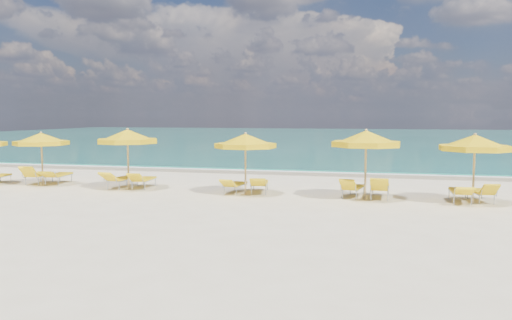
# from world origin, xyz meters

# --- Properties ---
(ground_plane) EXTENTS (120.00, 120.00, 0.00)m
(ground_plane) POSITION_xyz_m (0.00, 0.00, 0.00)
(ground_plane) COLOR beige
(ocean) EXTENTS (120.00, 80.00, 0.30)m
(ocean) POSITION_xyz_m (0.00, 48.00, 0.00)
(ocean) COLOR #126A5A
(ocean) RESTS_ON ground
(wet_sand_band) EXTENTS (120.00, 2.60, 0.01)m
(wet_sand_band) POSITION_xyz_m (0.00, 7.40, 0.00)
(wet_sand_band) COLOR tan
(wet_sand_band) RESTS_ON ground
(foam_line) EXTENTS (120.00, 1.20, 0.03)m
(foam_line) POSITION_xyz_m (0.00, 8.20, 0.00)
(foam_line) COLOR white
(foam_line) RESTS_ON ground
(whitecap_near) EXTENTS (14.00, 0.36, 0.05)m
(whitecap_near) POSITION_xyz_m (-6.00, 17.00, 0.00)
(whitecap_near) COLOR white
(whitecap_near) RESTS_ON ground
(whitecap_far) EXTENTS (18.00, 0.30, 0.05)m
(whitecap_far) POSITION_xyz_m (8.00, 24.00, 0.00)
(whitecap_far) COLOR white
(whitecap_far) RESTS_ON ground
(umbrella_2) EXTENTS (2.82, 2.82, 2.39)m
(umbrella_2) POSITION_xyz_m (-9.39, 0.04, 2.04)
(umbrella_2) COLOR tan
(umbrella_2) RESTS_ON ground
(umbrella_3) EXTENTS (2.76, 2.76, 2.58)m
(umbrella_3) POSITION_xyz_m (-5.11, -0.15, 2.20)
(umbrella_3) COLOR tan
(umbrella_3) RESTS_ON ground
(umbrella_4) EXTENTS (2.99, 2.99, 2.45)m
(umbrella_4) POSITION_xyz_m (0.02, -0.36, 2.09)
(umbrella_4) COLOR tan
(umbrella_4) RESTS_ON ground
(umbrella_5) EXTENTS (3.27, 3.27, 2.61)m
(umbrella_5) POSITION_xyz_m (4.61, -0.43, 2.23)
(umbrella_5) COLOR tan
(umbrella_5) RESTS_ON ground
(umbrella_6) EXTENTS (3.22, 3.22, 2.50)m
(umbrella_6) POSITION_xyz_m (8.32, -0.39, 2.13)
(umbrella_6) COLOR tan
(umbrella_6) RESTS_ON ground
(lounger_2_left) EXTENTS (0.96, 2.02, 0.92)m
(lounger_2_left) POSITION_xyz_m (-9.92, 0.47, 0.25)
(lounger_2_left) COLOR #A5A8AD
(lounger_2_left) RESTS_ON ground
(lounger_2_right) EXTENTS (0.92, 2.10, 0.73)m
(lounger_2_right) POSITION_xyz_m (-9.02, 0.63, 0.24)
(lounger_2_right) COLOR #A5A8AD
(lounger_2_right) RESTS_ON ground
(lounger_3_left) EXTENTS (0.94, 2.07, 0.82)m
(lounger_3_left) POSITION_xyz_m (-5.56, 0.14, 0.24)
(lounger_3_left) COLOR #A5A8AD
(lounger_3_left) RESTS_ON ground
(lounger_3_right) EXTENTS (0.72, 1.88, 0.77)m
(lounger_3_right) POSITION_xyz_m (-4.66, 0.34, 0.22)
(lounger_3_right) COLOR #A5A8AD
(lounger_3_right) RESTS_ON ground
(lounger_4_left) EXTENTS (0.72, 1.76, 0.68)m
(lounger_4_left) POSITION_xyz_m (-0.50, -0.04, 0.20)
(lounger_4_left) COLOR #A5A8AD
(lounger_4_left) RESTS_ON ground
(lounger_4_right) EXTENTS (0.93, 2.02, 0.75)m
(lounger_4_right) POSITION_xyz_m (0.45, 0.24, 0.23)
(lounger_4_right) COLOR #A5A8AD
(lounger_4_right) RESTS_ON ground
(lounger_5_left) EXTENTS (0.92, 1.82, 0.82)m
(lounger_5_left) POSITION_xyz_m (4.15, 0.07, 0.22)
(lounger_5_left) COLOR #A5A8AD
(lounger_5_left) RESTS_ON ground
(lounger_5_right) EXTENTS (0.74, 1.98, 0.91)m
(lounger_5_right) POSITION_xyz_m (5.14, 0.02, 0.25)
(lounger_5_right) COLOR #A5A8AD
(lounger_5_right) RESTS_ON ground
(lounger_6_left) EXTENTS (0.66, 1.97, 0.73)m
(lounger_6_left) POSITION_xyz_m (7.93, -0.18, 0.23)
(lounger_6_left) COLOR #A5A8AD
(lounger_6_left) RESTS_ON ground
(lounger_6_right) EXTENTS (0.85, 1.75, 0.79)m
(lounger_6_right) POSITION_xyz_m (8.69, 0.13, 0.21)
(lounger_6_right) COLOR #A5A8AD
(lounger_6_right) RESTS_ON ground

